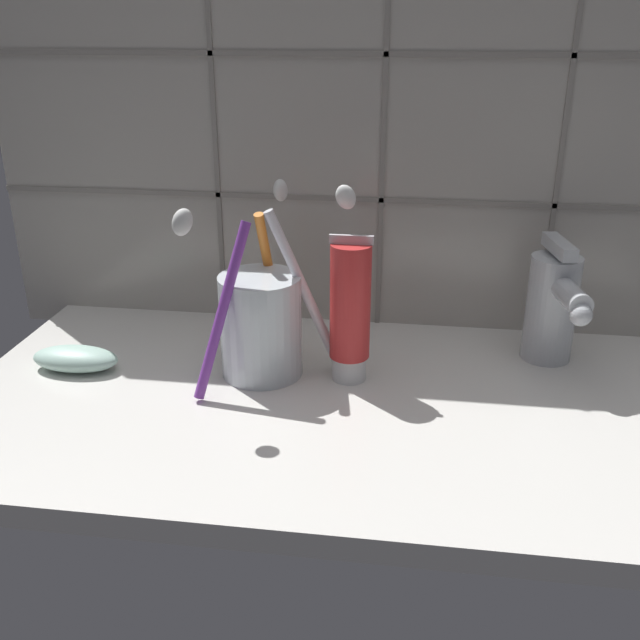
# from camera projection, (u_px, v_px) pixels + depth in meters

# --- Properties ---
(sink_counter) EXTENTS (0.69, 0.36, 0.02)m
(sink_counter) POSITION_uv_depth(u_px,v_px,m) (344.00, 409.00, 0.63)
(sink_counter) COLOR silver
(sink_counter) RESTS_ON ground
(tile_wall_backsplash) EXTENTS (0.79, 0.02, 0.41)m
(tile_wall_backsplash) POSITION_uv_depth(u_px,v_px,m) (366.00, 149.00, 0.72)
(tile_wall_backsplash) COLOR #B7B2A8
(tile_wall_backsplash) RESTS_ON ground
(toothbrush_cup) EXTENTS (0.15, 0.16, 0.18)m
(toothbrush_cup) POSITION_uv_depth(u_px,v_px,m) (262.00, 321.00, 0.65)
(toothbrush_cup) COLOR silver
(toothbrush_cup) RESTS_ON sink_counter
(toothpaste_tube) EXTENTS (0.04, 0.04, 0.14)m
(toothpaste_tube) POSITION_uv_depth(u_px,v_px,m) (354.00, 311.00, 0.63)
(toothpaste_tube) COLOR white
(toothpaste_tube) RESTS_ON sink_counter
(sink_faucet) EXTENTS (0.05, 0.11, 0.12)m
(sink_faucet) POSITION_uv_depth(u_px,v_px,m) (554.00, 305.00, 0.67)
(sink_faucet) COLOR silver
(sink_faucet) RESTS_ON sink_counter
(soap_bar) EXTENTS (0.08, 0.04, 0.02)m
(soap_bar) POSITION_uv_depth(u_px,v_px,m) (75.00, 359.00, 0.67)
(soap_bar) COLOR silver
(soap_bar) RESTS_ON sink_counter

